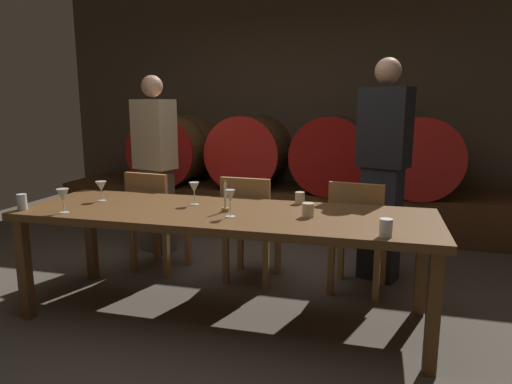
# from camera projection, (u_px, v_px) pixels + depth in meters

# --- Properties ---
(ground_plane) EXTENTS (7.94, 7.94, 0.00)m
(ground_plane) POSITION_uv_depth(u_px,v_px,m) (221.00, 316.00, 3.15)
(ground_plane) COLOR #4C443A
(back_wall) EXTENTS (6.11, 0.24, 2.85)m
(back_wall) POSITION_uv_depth(u_px,v_px,m) (298.00, 105.00, 5.71)
(back_wall) COLOR #473A2D
(back_wall) RESTS_ON ground
(barrel_shelf) EXTENTS (5.50, 0.90, 0.48)m
(barrel_shelf) POSITION_uv_depth(u_px,v_px,m) (288.00, 207.00, 5.42)
(barrel_shelf) COLOR #4C2D16
(barrel_shelf) RESTS_ON ground
(wine_barrel_far_left) EXTENTS (0.84, 0.94, 0.84)m
(wine_barrel_far_left) POSITION_uv_depth(u_px,v_px,m) (176.00, 149.00, 5.65)
(wine_barrel_far_left) COLOR brown
(wine_barrel_far_left) RESTS_ON barrel_shelf
(wine_barrel_center_left) EXTENTS (0.84, 0.94, 0.84)m
(wine_barrel_center_left) POSITION_uv_depth(u_px,v_px,m) (251.00, 151.00, 5.41)
(wine_barrel_center_left) COLOR #513319
(wine_barrel_center_left) RESTS_ON barrel_shelf
(wine_barrel_center_right) EXTENTS (0.84, 0.94, 0.84)m
(wine_barrel_center_right) POSITION_uv_depth(u_px,v_px,m) (332.00, 153.00, 5.17)
(wine_barrel_center_right) COLOR #513319
(wine_barrel_center_right) RESTS_ON barrel_shelf
(wine_barrel_far_right) EXTENTS (0.84, 0.94, 0.84)m
(wine_barrel_far_right) POSITION_uv_depth(u_px,v_px,m) (418.00, 156.00, 4.93)
(wine_barrel_far_right) COLOR brown
(wine_barrel_far_right) RESTS_ON barrel_shelf
(dining_table) EXTENTS (2.74, 0.86, 0.75)m
(dining_table) POSITION_uv_depth(u_px,v_px,m) (224.00, 220.00, 3.03)
(dining_table) COLOR brown
(dining_table) RESTS_ON ground
(chair_left) EXTENTS (0.45, 0.45, 0.88)m
(chair_left) POSITION_uv_depth(u_px,v_px,m) (155.00, 217.00, 3.91)
(chair_left) COLOR olive
(chair_left) RESTS_ON ground
(chair_center) EXTENTS (0.42, 0.42, 0.88)m
(chair_center) POSITION_uv_depth(u_px,v_px,m) (250.00, 224.00, 3.68)
(chair_center) COLOR olive
(chair_center) RESTS_ON ground
(chair_right) EXTENTS (0.45, 0.45, 0.88)m
(chair_right) POSITION_uv_depth(u_px,v_px,m) (357.00, 232.00, 3.45)
(chair_right) COLOR olive
(chair_right) RESTS_ON ground
(guest_left) EXTENTS (0.44, 0.35, 1.70)m
(guest_left) POSITION_uv_depth(u_px,v_px,m) (155.00, 164.00, 4.40)
(guest_left) COLOR brown
(guest_left) RESTS_ON ground
(guest_right) EXTENTS (0.44, 0.36, 1.79)m
(guest_right) POSITION_uv_depth(u_px,v_px,m) (383.00, 169.00, 3.67)
(guest_right) COLOR black
(guest_right) RESTS_ON ground
(candle_center) EXTENTS (0.05, 0.05, 0.21)m
(candle_center) POSITION_uv_depth(u_px,v_px,m) (225.00, 203.00, 2.98)
(candle_center) COLOR olive
(candle_center) RESTS_ON dining_table
(wine_glass_far_left) EXTENTS (0.08, 0.08, 0.16)m
(wine_glass_far_left) POSITION_uv_depth(u_px,v_px,m) (63.00, 196.00, 2.95)
(wine_glass_far_left) COLOR silver
(wine_glass_far_left) RESTS_ON dining_table
(wine_glass_center_left) EXTENTS (0.08, 0.08, 0.14)m
(wine_glass_center_left) POSITION_uv_depth(u_px,v_px,m) (101.00, 187.00, 3.31)
(wine_glass_center_left) COLOR white
(wine_glass_center_left) RESTS_ON dining_table
(wine_glass_center_right) EXTENTS (0.07, 0.07, 0.16)m
(wine_glass_center_right) POSITION_uv_depth(u_px,v_px,m) (194.00, 188.00, 3.18)
(wine_glass_center_right) COLOR silver
(wine_glass_center_right) RESTS_ON dining_table
(wine_glass_far_right) EXTENTS (0.06, 0.06, 0.17)m
(wine_glass_far_right) POSITION_uv_depth(u_px,v_px,m) (230.00, 197.00, 2.83)
(wine_glass_far_right) COLOR white
(wine_glass_far_right) RESTS_ON dining_table
(cup_far_left) EXTENTS (0.06, 0.06, 0.11)m
(cup_far_left) POSITION_uv_depth(u_px,v_px,m) (22.00, 202.00, 3.04)
(cup_far_left) COLOR silver
(cup_far_left) RESTS_ON dining_table
(cup_center_left) EXTENTS (0.07, 0.07, 0.08)m
(cup_center_left) POSITION_uv_depth(u_px,v_px,m) (300.00, 198.00, 3.23)
(cup_center_left) COLOR beige
(cup_center_left) RESTS_ON dining_table
(cup_center_right) EXTENTS (0.07, 0.07, 0.09)m
(cup_center_right) POSITION_uv_depth(u_px,v_px,m) (308.00, 210.00, 2.85)
(cup_center_right) COLOR beige
(cup_center_right) RESTS_ON dining_table
(cup_far_right) EXTENTS (0.07, 0.07, 0.10)m
(cup_far_right) POSITION_uv_depth(u_px,v_px,m) (386.00, 228.00, 2.42)
(cup_far_right) COLOR white
(cup_far_right) RESTS_ON dining_table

